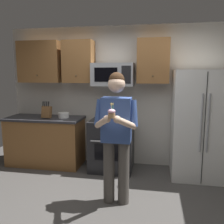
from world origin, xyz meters
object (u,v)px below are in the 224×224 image
refrigerator (200,125)px  bowl_large_white (64,115)px  microwave (113,75)px  person (116,132)px  cupcake (112,113)px  oven_range (112,145)px  knife_block (47,112)px

refrigerator → bowl_large_white: refrigerator is taller
microwave → person: (0.27, -1.26, -0.72)m
cupcake → person: bearing=90.0°
microwave → refrigerator: microwave is taller
microwave → refrigerator: (1.50, -0.16, -0.82)m
oven_range → knife_block: knife_block is taller
oven_range → cupcake: cupcake is taller
microwave → person: microwave is taller
microwave → bowl_large_white: size_ratio=3.54×
microwave → knife_block: microwave is taller
knife_block → person: bearing=-36.7°
refrigerator → cupcake: bearing=-130.8°
oven_range → cupcake: (0.27, -1.47, 0.83)m
oven_range → refrigerator: refrigerator is taller
person → cupcake: bearing=-90.0°
oven_range → knife_block: 1.36m
bowl_large_white → oven_range: bearing=-2.9°
refrigerator → bowl_large_white: 2.43m
refrigerator → knife_block: bearing=179.8°
microwave → bowl_large_white: bearing=-175.6°
refrigerator → oven_range: bearing=178.5°
knife_block → bowl_large_white: (0.30, 0.08, -0.06)m
bowl_large_white → cupcake: bearing=-51.8°
cupcake → refrigerator: bearing=49.2°
bowl_large_white → person: 1.68m
oven_range → knife_block: bearing=-178.6°
microwave → refrigerator: size_ratio=0.41×
bowl_large_white → cupcake: 1.96m
oven_range → person: size_ratio=0.53×
oven_range → person: 1.29m
microwave → person: size_ratio=0.42×
microwave → knife_block: size_ratio=2.31×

